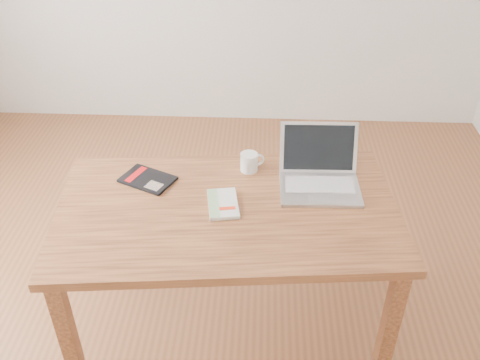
{
  "coord_description": "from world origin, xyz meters",
  "views": [
    {
      "loc": [
        0.29,
        -1.9,
        2.13
      ],
      "look_at": [
        0.2,
        -0.09,
        0.85
      ],
      "focal_mm": 40.0,
      "sensor_mm": 36.0,
      "label": 1
    }
  ],
  "objects_px": {
    "desk": "(228,224)",
    "black_guidebook": "(148,179)",
    "coffee_mug": "(250,162)",
    "white_guidebook": "(223,204)",
    "laptop": "(319,174)"
  },
  "relations": [
    {
      "from": "white_guidebook",
      "to": "laptop",
      "type": "bearing_deg",
      "value": 14.12
    },
    {
      "from": "black_guidebook",
      "to": "coffee_mug",
      "type": "xyz_separation_m",
      "value": [
        0.45,
        0.11,
        0.04
      ]
    },
    {
      "from": "white_guidebook",
      "to": "laptop",
      "type": "relative_size",
      "value": 0.62
    },
    {
      "from": "black_guidebook",
      "to": "coffee_mug",
      "type": "distance_m",
      "value": 0.47
    },
    {
      "from": "desk",
      "to": "coffee_mug",
      "type": "relative_size",
      "value": 13.34
    },
    {
      "from": "white_guidebook",
      "to": "laptop",
      "type": "xyz_separation_m",
      "value": [
        0.41,
        0.18,
        0.04
      ]
    },
    {
      "from": "black_guidebook",
      "to": "coffee_mug",
      "type": "bearing_deg",
      "value": -51.28
    },
    {
      "from": "desk",
      "to": "black_guidebook",
      "type": "bearing_deg",
      "value": 148.83
    },
    {
      "from": "laptop",
      "to": "coffee_mug",
      "type": "relative_size",
      "value": 3.15
    },
    {
      "from": "desk",
      "to": "black_guidebook",
      "type": "relative_size",
      "value": 5.51
    },
    {
      "from": "white_guidebook",
      "to": "coffee_mug",
      "type": "height_order",
      "value": "coffee_mug"
    },
    {
      "from": "desk",
      "to": "laptop",
      "type": "height_order",
      "value": "laptop"
    },
    {
      "from": "black_guidebook",
      "to": "laptop",
      "type": "bearing_deg",
      "value": -63.46
    },
    {
      "from": "white_guidebook",
      "to": "coffee_mug",
      "type": "relative_size",
      "value": 1.94
    },
    {
      "from": "white_guidebook",
      "to": "coffee_mug",
      "type": "distance_m",
      "value": 0.29
    }
  ]
}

